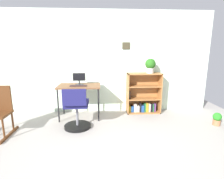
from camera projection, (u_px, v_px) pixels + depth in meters
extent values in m
plane|color=#A49E97|center=(106.00, 162.00, 2.41)|extent=(6.24, 6.24, 0.00)
cube|color=silver|center=(103.00, 63.00, 4.25)|extent=(5.20, 0.10, 2.40)
cube|color=#3C3624|center=(126.00, 46.00, 4.13)|extent=(0.18, 0.02, 0.16)
cube|color=brown|center=(79.00, 86.00, 3.88)|extent=(0.92, 0.59, 0.03)
cylinder|color=black|center=(58.00, 106.00, 3.68)|extent=(0.03, 0.03, 0.71)
cylinder|color=black|center=(98.00, 105.00, 3.73)|extent=(0.03, 0.03, 0.71)
cylinder|color=black|center=(63.00, 99.00, 4.18)|extent=(0.03, 0.03, 0.71)
cylinder|color=black|center=(99.00, 99.00, 4.23)|extent=(0.03, 0.03, 0.71)
cylinder|color=#262628|center=(79.00, 84.00, 3.94)|extent=(0.17, 0.17, 0.01)
cylinder|color=#262628|center=(79.00, 82.00, 3.93)|extent=(0.03, 0.03, 0.08)
cube|color=black|center=(79.00, 77.00, 3.89)|extent=(0.27, 0.02, 0.17)
cube|color=#312122|center=(78.00, 86.00, 3.77)|extent=(0.36, 0.13, 0.02)
cylinder|color=black|center=(78.00, 126.00, 3.49)|extent=(0.52, 0.52, 0.05)
cylinder|color=slate|center=(77.00, 115.00, 3.44)|extent=(0.05, 0.05, 0.40)
cube|color=#1C1B51|center=(77.00, 104.00, 3.39)|extent=(0.44, 0.44, 0.08)
cube|color=#1C1B51|center=(74.00, 98.00, 3.11)|extent=(0.42, 0.07, 0.29)
cube|color=#532D15|center=(10.00, 134.00, 3.16)|extent=(0.04, 0.64, 0.04)
cylinder|color=#532D15|center=(3.00, 128.00, 2.96)|extent=(0.03, 0.03, 0.34)
cylinder|color=#532D15|center=(13.00, 121.00, 3.27)|extent=(0.03, 0.03, 0.34)
cube|color=#532D15|center=(0.00, 98.00, 3.18)|extent=(0.40, 0.04, 0.46)
cube|color=#A06938|center=(128.00, 93.00, 4.21)|extent=(0.02, 0.30, 0.97)
cube|color=#A06938|center=(160.00, 93.00, 4.26)|extent=(0.02, 0.30, 0.97)
cube|color=#A06938|center=(144.00, 74.00, 4.14)|extent=(0.80, 0.30, 0.02)
cube|color=#A06938|center=(143.00, 112.00, 4.34)|extent=(0.80, 0.30, 0.02)
cube|color=#A06938|center=(142.00, 92.00, 4.37)|extent=(0.80, 0.02, 0.97)
cube|color=#A06938|center=(143.00, 99.00, 4.27)|extent=(0.76, 0.28, 0.02)
cube|color=#A06938|center=(144.00, 86.00, 4.20)|extent=(0.76, 0.28, 0.02)
cube|color=#B79323|center=(129.00, 109.00, 4.29)|extent=(0.06, 0.12, 0.15)
cube|color=#1E478C|center=(132.00, 109.00, 4.30)|extent=(0.06, 0.10, 0.14)
cube|color=beige|center=(135.00, 108.00, 4.30)|extent=(0.07, 0.10, 0.19)
cube|color=beige|center=(138.00, 109.00, 4.30)|extent=(0.05, 0.09, 0.15)
cube|color=black|center=(140.00, 107.00, 4.30)|extent=(0.03, 0.12, 0.22)
cube|color=#1E478C|center=(142.00, 108.00, 4.31)|extent=(0.07, 0.13, 0.16)
cube|color=#237238|center=(145.00, 107.00, 4.31)|extent=(0.03, 0.12, 0.21)
cube|color=#B79323|center=(147.00, 107.00, 4.31)|extent=(0.06, 0.10, 0.21)
cube|color=beige|center=(149.00, 107.00, 4.32)|extent=(0.04, 0.13, 0.20)
cube|color=black|center=(151.00, 107.00, 4.32)|extent=(0.04, 0.11, 0.20)
cube|color=#237238|center=(153.00, 108.00, 4.32)|extent=(0.03, 0.10, 0.18)
cube|color=#593372|center=(155.00, 107.00, 4.33)|extent=(0.04, 0.10, 0.20)
cube|color=black|center=(129.00, 95.00, 4.21)|extent=(0.04, 0.09, 0.19)
cylinder|color=#B7B2A8|center=(150.00, 71.00, 4.11)|extent=(0.16, 0.16, 0.12)
sphere|color=#256119|center=(150.00, 64.00, 4.07)|extent=(0.24, 0.24, 0.24)
cylinder|color=#9E6642|center=(216.00, 122.00, 3.59)|extent=(0.15, 0.15, 0.12)
sphere|color=#268622|center=(217.00, 117.00, 3.56)|extent=(0.17, 0.17, 0.17)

